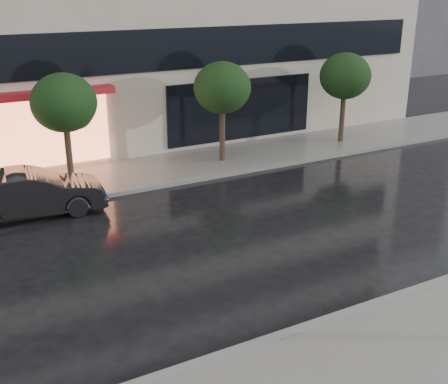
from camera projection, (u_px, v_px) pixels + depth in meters
ground at (315, 297)px, 12.82m from camera, size 120.00×120.00×0.00m
sidewalk_near at (425, 377)px, 10.12m from camera, size 60.00×4.50×0.12m
sidewalk_far at (150, 171)px, 21.23m from camera, size 60.00×3.50×0.12m
curb_near at (344, 316)px, 11.97m from camera, size 60.00×0.25×0.14m
curb_far at (168, 184)px, 19.79m from camera, size 60.00×0.25×0.14m
tree_mid_west at (66, 105)px, 18.73m from camera, size 2.20×2.20×3.99m
tree_mid_east at (223, 89)px, 21.42m from camera, size 2.20×2.20×3.99m
tree_far_east at (346, 78)px, 24.11m from camera, size 2.20×2.20×3.99m
parked_car at (31, 193)px, 17.07m from camera, size 4.52×1.93×1.45m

